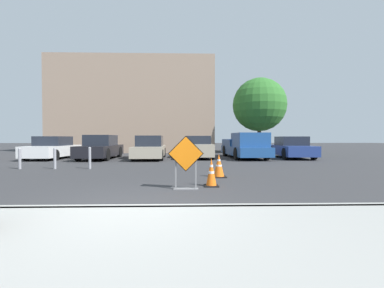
{
  "coord_description": "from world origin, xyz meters",
  "views": [
    {
      "loc": [
        1.06,
        -4.43,
        1.32
      ],
      "look_at": [
        1.35,
        6.65,
        1.04
      ],
      "focal_mm": 24.0,
      "sensor_mm": 36.0,
      "label": 1
    }
  ],
  "objects_px": {
    "traffic_cone_second": "(219,166)",
    "parked_car_fourth": "(198,148)",
    "parked_car_fifth": "(291,148)",
    "parked_car_nearest": "(53,148)",
    "traffic_cone_nearest": "(211,173)",
    "pickup_truck": "(246,147)",
    "parked_car_second": "(101,148)",
    "bollard_nearest": "(90,157)",
    "road_closed_sign": "(186,160)",
    "bollard_third": "(20,158)",
    "bollard_second": "(55,158)",
    "parked_car_third": "(150,148)"
  },
  "relations": [
    {
      "from": "traffic_cone_second",
      "to": "parked_car_fourth",
      "type": "bearing_deg",
      "value": 92.18
    },
    {
      "from": "parked_car_fourth",
      "to": "parked_car_fifth",
      "type": "height_order",
      "value": "parked_car_fourth"
    },
    {
      "from": "parked_car_nearest",
      "to": "traffic_cone_second",
      "type": "bearing_deg",
      "value": 142.5
    },
    {
      "from": "traffic_cone_nearest",
      "to": "pickup_truck",
      "type": "distance_m",
      "value": 9.86
    },
    {
      "from": "parked_car_second",
      "to": "parked_car_fifth",
      "type": "bearing_deg",
      "value": -177.95
    },
    {
      "from": "traffic_cone_nearest",
      "to": "parked_car_second",
      "type": "relative_size",
      "value": 0.17
    },
    {
      "from": "pickup_truck",
      "to": "parked_car_nearest",
      "type": "bearing_deg",
      "value": -2.94
    },
    {
      "from": "parked_car_nearest",
      "to": "bollard_nearest",
      "type": "bearing_deg",
      "value": 130.43
    },
    {
      "from": "road_closed_sign",
      "to": "pickup_truck",
      "type": "relative_size",
      "value": 0.25
    },
    {
      "from": "parked_car_nearest",
      "to": "bollard_third",
      "type": "bearing_deg",
      "value": 105.92
    },
    {
      "from": "bollard_nearest",
      "to": "bollard_second",
      "type": "distance_m",
      "value": 1.45
    },
    {
      "from": "parked_car_second",
      "to": "bollard_third",
      "type": "distance_m",
      "value": 5.36
    },
    {
      "from": "traffic_cone_nearest",
      "to": "pickup_truck",
      "type": "xyz_separation_m",
      "value": [
        3.15,
        9.34,
        0.35
      ]
    },
    {
      "from": "parked_car_nearest",
      "to": "bollard_second",
      "type": "distance_m",
      "value": 5.98
    },
    {
      "from": "road_closed_sign",
      "to": "traffic_cone_second",
      "type": "bearing_deg",
      "value": 61.35
    },
    {
      "from": "traffic_cone_nearest",
      "to": "parked_car_fourth",
      "type": "bearing_deg",
      "value": 89.35
    },
    {
      "from": "traffic_cone_second",
      "to": "parked_car_fifth",
      "type": "height_order",
      "value": "parked_car_fifth"
    },
    {
      "from": "parked_car_second",
      "to": "parked_car_fifth",
      "type": "distance_m",
      "value": 12.08
    },
    {
      "from": "parked_car_second",
      "to": "bollard_second",
      "type": "height_order",
      "value": "parked_car_second"
    },
    {
      "from": "traffic_cone_nearest",
      "to": "parked_car_nearest",
      "type": "height_order",
      "value": "parked_car_nearest"
    },
    {
      "from": "bollard_third",
      "to": "pickup_truck",
      "type": "bearing_deg",
      "value": 26.46
    },
    {
      "from": "bollard_second",
      "to": "traffic_cone_second",
      "type": "bearing_deg",
      "value": -19.85
    },
    {
      "from": "bollard_second",
      "to": "road_closed_sign",
      "type": "bearing_deg",
      "value": -38.75
    },
    {
      "from": "traffic_cone_nearest",
      "to": "parked_car_second",
      "type": "height_order",
      "value": "parked_car_second"
    },
    {
      "from": "traffic_cone_second",
      "to": "bollard_second",
      "type": "height_order",
      "value": "bollard_second"
    },
    {
      "from": "bollard_nearest",
      "to": "bollard_third",
      "type": "xyz_separation_m",
      "value": [
        -2.9,
        0.0,
        -0.02
      ]
    },
    {
      "from": "bollard_third",
      "to": "parked_car_third",
      "type": "bearing_deg",
      "value": 47.45
    },
    {
      "from": "road_closed_sign",
      "to": "parked_car_nearest",
      "type": "height_order",
      "value": "parked_car_nearest"
    },
    {
      "from": "parked_car_third",
      "to": "pickup_truck",
      "type": "relative_size",
      "value": 0.83
    },
    {
      "from": "road_closed_sign",
      "to": "parked_car_fifth",
      "type": "bearing_deg",
      "value": 55.25
    },
    {
      "from": "traffic_cone_second",
      "to": "bollard_nearest",
      "type": "distance_m",
      "value": 5.66
    },
    {
      "from": "parked_car_nearest",
      "to": "bollard_nearest",
      "type": "height_order",
      "value": "parked_car_nearest"
    },
    {
      "from": "road_closed_sign",
      "to": "traffic_cone_nearest",
      "type": "bearing_deg",
      "value": 31.31
    },
    {
      "from": "parked_car_third",
      "to": "parked_car_fifth",
      "type": "distance_m",
      "value": 9.06
    },
    {
      "from": "parked_car_fifth",
      "to": "bollard_third",
      "type": "relative_size",
      "value": 4.74
    },
    {
      "from": "parked_car_second",
      "to": "bollard_second",
      "type": "distance_m",
      "value": 5.1
    },
    {
      "from": "parked_car_fourth",
      "to": "bollard_second",
      "type": "xyz_separation_m",
      "value": [
        -6.28,
        -5.6,
        -0.19
      ]
    },
    {
      "from": "traffic_cone_nearest",
      "to": "traffic_cone_second",
      "type": "relative_size",
      "value": 0.98
    },
    {
      "from": "traffic_cone_nearest",
      "to": "pickup_truck",
      "type": "relative_size",
      "value": 0.14
    },
    {
      "from": "parked_car_nearest",
      "to": "parked_car_third",
      "type": "height_order",
      "value": "parked_car_third"
    },
    {
      "from": "parked_car_nearest",
      "to": "parked_car_second",
      "type": "height_order",
      "value": "parked_car_second"
    },
    {
      "from": "parked_car_third",
      "to": "bollard_nearest",
      "type": "relative_size",
      "value": 4.89
    },
    {
      "from": "parked_car_fifth",
      "to": "bollard_second",
      "type": "height_order",
      "value": "parked_car_fifth"
    },
    {
      "from": "traffic_cone_second",
      "to": "bollard_third",
      "type": "distance_m",
      "value": 8.38
    },
    {
      "from": "bollard_nearest",
      "to": "parked_car_nearest",
      "type": "bearing_deg",
      "value": 128.59
    },
    {
      "from": "road_closed_sign",
      "to": "traffic_cone_second",
      "type": "height_order",
      "value": "road_closed_sign"
    },
    {
      "from": "traffic_cone_nearest",
      "to": "bollard_third",
      "type": "height_order",
      "value": "bollard_third"
    },
    {
      "from": "parked_car_fourth",
      "to": "bollard_second",
      "type": "distance_m",
      "value": 8.41
    },
    {
      "from": "traffic_cone_nearest",
      "to": "parked_car_second",
      "type": "xyz_separation_m",
      "value": [
        -5.93,
        9.06,
        0.31
      ]
    },
    {
      "from": "road_closed_sign",
      "to": "parked_car_nearest",
      "type": "relative_size",
      "value": 0.33
    }
  ]
}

